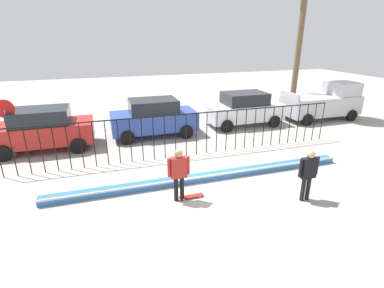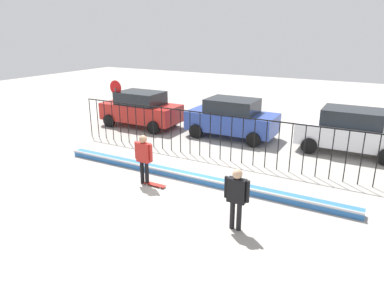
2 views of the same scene
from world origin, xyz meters
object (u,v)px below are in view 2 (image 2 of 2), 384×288
(camera_operator, at_px, (237,194))
(skateboard, at_px, (155,184))
(parked_car_red, at_px, (141,109))
(parked_car_blue, at_px, (232,118))
(skateboarder, at_px, (144,155))
(stop_sign, at_px, (116,97))
(parked_car_white, at_px, (351,131))

(camera_operator, bearing_deg, skateboard, -11.42)
(camera_operator, bearing_deg, parked_car_red, -32.79)
(parked_car_red, distance_m, parked_car_blue, 5.13)
(skateboarder, relative_size, camera_operator, 1.02)
(camera_operator, height_order, stop_sign, stop_sign)
(skateboarder, xyz_separation_m, skateboard, (0.41, 0.01, -0.98))
(parked_car_red, xyz_separation_m, stop_sign, (-1.15, -0.62, 0.64))
(camera_operator, distance_m, stop_sign, 11.71)
(skateboarder, xyz_separation_m, camera_operator, (3.79, -1.19, -0.02))
(skateboarder, bearing_deg, stop_sign, 144.44)
(parked_car_white, bearing_deg, skateboarder, -128.43)
(skateboarder, height_order, camera_operator, skateboarder)
(camera_operator, relative_size, parked_car_red, 0.40)
(skateboard, bearing_deg, parked_car_blue, 66.80)
(camera_operator, height_order, parked_car_white, parked_car_white)
(stop_sign, bearing_deg, parked_car_blue, 9.63)
(parked_car_red, distance_m, parked_car_white, 10.43)
(skateboard, distance_m, parked_car_white, 8.73)
(parked_car_white, bearing_deg, parked_car_blue, -175.19)
(camera_operator, relative_size, parked_car_white, 0.40)
(parked_car_blue, distance_m, stop_sign, 6.38)
(parked_car_red, xyz_separation_m, parked_car_white, (10.40, 0.75, 0.00))
(parked_car_blue, relative_size, parked_car_white, 1.00)
(parked_car_red, height_order, stop_sign, stop_sign)
(skateboard, bearing_deg, stop_sign, 115.76)
(skateboard, bearing_deg, skateboarder, 158.24)
(parked_car_blue, height_order, parked_car_white, same)
(stop_sign, bearing_deg, parked_car_white, 6.77)
(skateboard, height_order, parked_car_blue, parked_car_blue)
(skateboard, relative_size, stop_sign, 0.32)
(skateboarder, height_order, parked_car_white, parked_car_white)
(skateboarder, relative_size, parked_car_blue, 0.40)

